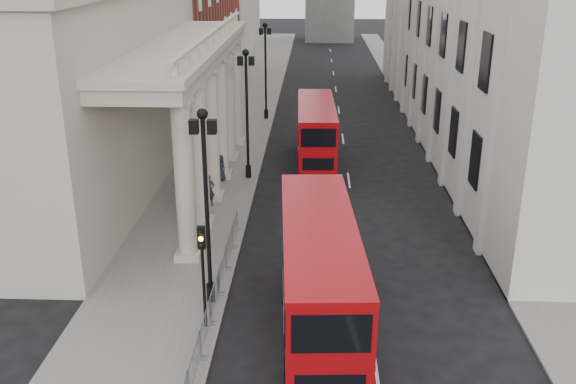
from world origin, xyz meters
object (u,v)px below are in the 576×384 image
(traffic_light, at_px, (202,258))
(pedestrian_b, at_px, (181,186))
(pedestrian_c, at_px, (220,168))
(bus_far, at_px, (316,134))
(lamp_post_south, at_px, (206,195))
(bus_near, at_px, (319,281))
(pedestrian_a, at_px, (209,191))
(lamp_post_north, at_px, (266,64))
(lamp_post_mid, at_px, (247,106))

(traffic_light, xyz_separation_m, pedestrian_b, (-3.69, 13.74, -2.09))
(pedestrian_c, bearing_deg, bus_far, 62.68)
(lamp_post_south, bearing_deg, pedestrian_c, 96.44)
(bus_near, height_order, pedestrian_a, bus_near)
(lamp_post_south, relative_size, pedestrian_b, 4.62)
(lamp_post_south, bearing_deg, lamp_post_north, 90.00)
(bus_far, bearing_deg, pedestrian_b, -139.71)
(lamp_post_mid, xyz_separation_m, pedestrian_c, (-1.73, -0.68, -3.94))
(bus_near, bearing_deg, lamp_post_south, 148.14)
(lamp_post_north, relative_size, pedestrian_b, 4.62)
(lamp_post_mid, xyz_separation_m, bus_far, (4.42, 2.88, -2.61))
(lamp_post_mid, distance_m, pedestrian_b, 6.80)
(lamp_post_north, height_order, traffic_light, lamp_post_north)
(bus_near, height_order, bus_far, bus_near)
(lamp_post_mid, distance_m, pedestrian_a, 6.68)
(lamp_post_north, bearing_deg, lamp_post_mid, -90.00)
(bus_far, relative_size, pedestrian_b, 5.70)
(lamp_post_north, height_order, bus_far, lamp_post_north)
(traffic_light, xyz_separation_m, bus_near, (4.42, -0.44, -0.60))
(lamp_post_south, xyz_separation_m, traffic_light, (0.10, -2.02, -1.80))
(lamp_post_mid, height_order, bus_near, lamp_post_mid)
(lamp_post_mid, height_order, lamp_post_north, same)
(lamp_post_south, relative_size, bus_near, 0.74)
(bus_far, bearing_deg, pedestrian_a, -128.96)
(bus_far, relative_size, pedestrian_a, 5.43)
(bus_near, relative_size, pedestrian_b, 6.23)
(bus_far, distance_m, pedestrian_c, 7.23)
(lamp_post_mid, bearing_deg, lamp_post_south, -90.00)
(lamp_post_south, xyz_separation_m, lamp_post_mid, (0.00, 16.00, 0.00))
(pedestrian_b, bearing_deg, bus_far, -168.81)
(traffic_light, distance_m, pedestrian_b, 14.38)
(traffic_light, distance_m, bus_near, 4.49)
(bus_near, bearing_deg, traffic_light, 170.97)
(traffic_light, bearing_deg, pedestrian_a, 98.22)
(lamp_post_south, bearing_deg, lamp_post_mid, 90.00)
(lamp_post_south, distance_m, traffic_light, 2.71)
(lamp_post_south, height_order, pedestrian_c, lamp_post_south)
(bus_near, bearing_deg, lamp_post_north, 94.17)
(lamp_post_mid, height_order, traffic_light, lamp_post_mid)
(pedestrian_a, distance_m, pedestrian_b, 2.04)
(lamp_post_mid, bearing_deg, pedestrian_c, -158.42)
(traffic_light, bearing_deg, pedestrian_c, 96.02)
(traffic_light, height_order, pedestrian_b, traffic_light)
(lamp_post_north, relative_size, pedestrian_a, 4.40)
(bus_near, xyz_separation_m, pedestrian_a, (-6.28, 13.29, -1.44))
(traffic_light, bearing_deg, lamp_post_mid, 90.32)
(bus_far, xyz_separation_m, pedestrian_b, (-8.01, -7.15, -1.28))
(lamp_post_mid, relative_size, bus_near, 0.74)
(pedestrian_a, height_order, pedestrian_b, pedestrian_a)
(traffic_light, distance_m, pedestrian_a, 13.14)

